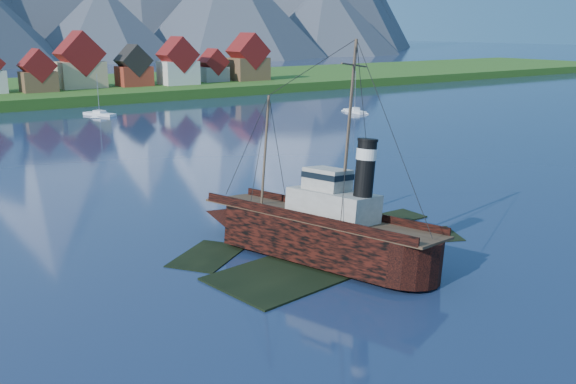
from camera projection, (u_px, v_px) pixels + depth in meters
ground at (320, 255)px, 61.87m from camera, size 1400.00×1400.00×0.00m
shoal at (321, 249)px, 64.65m from camera, size 31.71×21.24×1.14m
seawall at (11, 111)px, 166.83m from camera, size 600.00×2.50×2.00m
tugboat_wreck at (309, 228)px, 61.33m from camera, size 6.34×27.30×21.63m
sailboat_d at (355, 112)px, 164.37m from camera, size 3.13×8.22×10.95m
sailboat_e at (100, 115)px, 159.14m from camera, size 6.00×9.27×10.63m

